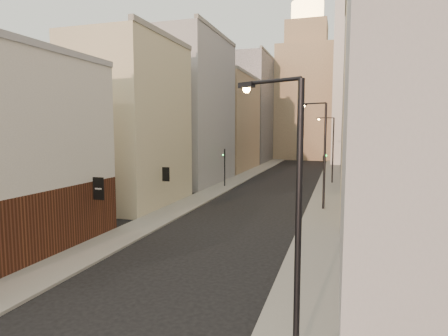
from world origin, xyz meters
TOP-DOWN VIEW (x-y plane):
  - sidewalk_left at (-6.50, 55.00)m, footprint 3.00×140.00m
  - sidewalk_right at (6.50, 55.00)m, footprint 3.00×140.00m
  - left_bldg_beige at (-12.00, 26.00)m, footprint 8.00×12.00m
  - left_bldg_grey at (-12.00, 42.00)m, footprint 8.00×16.00m
  - left_bldg_tan at (-12.00, 60.00)m, footprint 8.00×18.00m
  - left_bldg_wingrid at (-12.00, 80.00)m, footprint 8.00×20.00m
  - right_bldg_grey at (12.00, 12.00)m, footprint 8.00×16.00m
  - right_bldg_beige at (12.00, 30.00)m, footprint 8.00×16.00m
  - right_bldg_wingrid at (12.00, 50.00)m, footprint 8.00×20.00m
  - highrise at (18.00, 78.00)m, footprint 21.00×23.00m
  - clock_tower at (-1.00, 92.00)m, footprint 14.00×14.00m
  - white_tower at (10.00, 78.00)m, footprint 8.00×8.00m
  - streetlamp_near at (6.48, 4.50)m, footprint 2.22×1.10m
  - streetlamp_mid at (6.27, 28.70)m, footprint 2.50×1.06m
  - streetlamp_far at (6.68, 46.70)m, footprint 2.39×0.30m
  - traffic_light_left at (-6.39, 39.28)m, footprint 0.57×0.47m
  - traffic_light_right at (5.97, 42.06)m, footprint 0.64×0.62m

SIDE VIEW (x-z plane):
  - sidewalk_left at x=-6.50m, z-range 0.00..0.15m
  - sidewalk_right at x=6.50m, z-range 0.00..0.15m
  - traffic_light_left at x=-6.39m, z-range 0.95..5.95m
  - traffic_light_right at x=5.97m, z-range 1.38..6.38m
  - streetlamp_near at x=6.48m, z-range 0.64..9.67m
  - streetlamp_far at x=6.68m, z-range 0.65..9.77m
  - streetlamp_mid at x=6.27m, z-range 0.71..10.64m
  - left_bldg_beige at x=-12.00m, z-range 0.00..16.00m
  - right_bldg_grey at x=12.00m, z-range 0.00..16.00m
  - left_bldg_tan at x=-12.00m, z-range 0.00..17.00m
  - left_bldg_grey at x=-12.00m, z-range 0.00..20.00m
  - right_bldg_beige at x=12.00m, z-range 0.00..20.00m
  - left_bldg_wingrid at x=-12.00m, z-range 0.00..24.00m
  - right_bldg_wingrid at x=12.00m, z-range 0.00..26.00m
  - clock_tower at x=-1.00m, z-range -4.82..40.08m
  - white_tower at x=10.00m, z-range -2.14..39.36m
  - highrise at x=18.00m, z-range 0.06..51.26m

